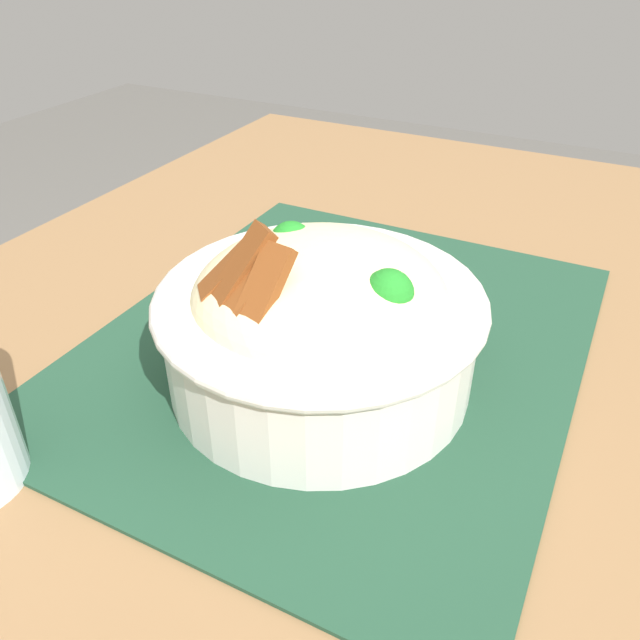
# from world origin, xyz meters

# --- Properties ---
(table) EXTENTS (1.08, 0.80, 0.73)m
(table) POSITION_xyz_m (0.00, 0.00, 0.65)
(table) COLOR olive
(table) RESTS_ON ground_plane
(placemat) EXTENTS (0.43, 0.35, 0.00)m
(placemat) POSITION_xyz_m (0.01, 0.03, 0.73)
(placemat) COLOR #1E422D
(placemat) RESTS_ON table
(bowl) EXTENTS (0.24, 0.24, 0.13)m
(bowl) POSITION_xyz_m (-0.04, 0.02, 0.78)
(bowl) COLOR silver
(bowl) RESTS_ON placemat
(fork) EXTENTS (0.04, 0.13, 0.00)m
(fork) POSITION_xyz_m (0.10, 0.03, 0.73)
(fork) COLOR #B6B6B6
(fork) RESTS_ON placemat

